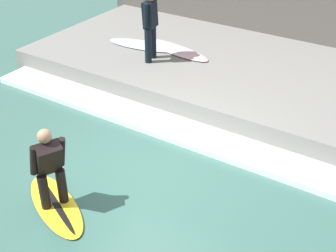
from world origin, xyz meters
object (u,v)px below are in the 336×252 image
(surfboard_riding, at_px, (56,205))
(surfboard_waiting_near, at_px, (176,49))
(surfboard_spare, at_px, (144,45))
(surfer_waiting_near, at_px, (150,23))
(surfer_riding, at_px, (49,165))

(surfboard_riding, bearing_deg, surfboard_waiting_near, 12.04)
(surfboard_spare, bearing_deg, surfer_waiting_near, -133.88)
(surfboard_waiting_near, bearing_deg, surfer_riding, -167.96)
(surfer_waiting_near, relative_size, surfboard_waiting_near, 0.76)
(surfer_riding, distance_m, surfer_waiting_near, 4.81)
(surfer_waiting_near, distance_m, surfboard_waiting_near, 1.18)
(surfer_riding, height_order, surfer_waiting_near, surfer_waiting_near)
(surfer_riding, bearing_deg, surfboard_spare, 20.72)
(surfer_waiting_near, xyz_separation_m, surfboard_waiting_near, (0.78, -0.20, -0.87))
(surfboard_waiting_near, height_order, surfboard_spare, same)
(surfboard_riding, bearing_deg, surfer_waiting_near, 16.30)
(surfboard_riding, height_order, surfer_riding, surfer_riding)
(surfboard_riding, bearing_deg, surfer_riding, -14.04)
(surfer_riding, relative_size, surfboard_waiting_near, 0.65)
(surfboard_riding, relative_size, surfboard_spare, 0.91)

